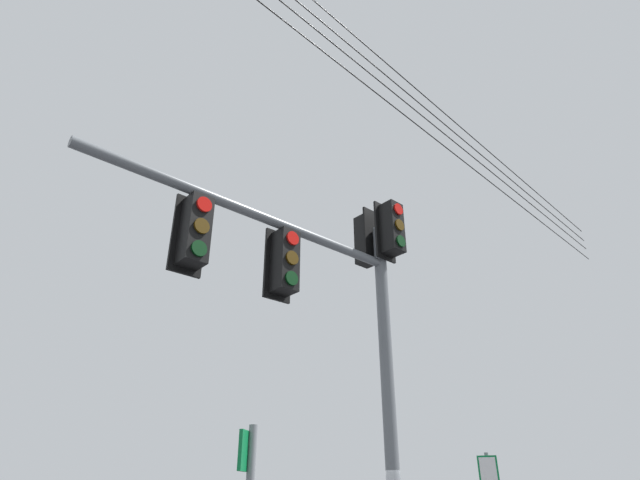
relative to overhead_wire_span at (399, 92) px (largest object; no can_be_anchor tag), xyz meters
name	(u,v)px	position (x,y,z in m)	size (l,w,h in m)	color
signal_mast_assembly	(335,296)	(-1.32, -1.63, -5.28)	(3.76, 4.20, 6.70)	slate
overhead_wire_span	(399,92)	(0.00, 0.00, 0.00)	(13.77, 18.70, 1.91)	black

